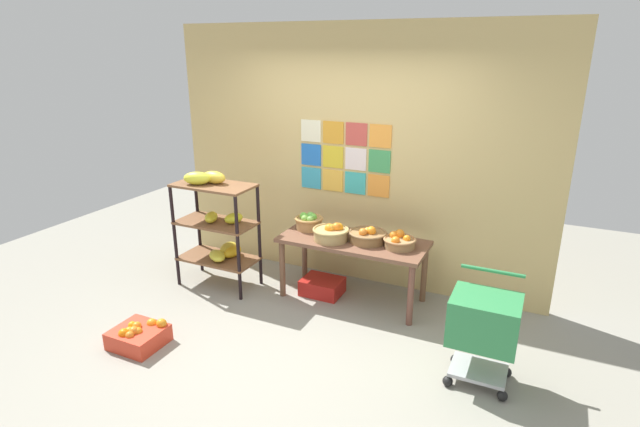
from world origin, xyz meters
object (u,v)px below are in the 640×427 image
at_px(fruit_basket_right, 309,221).
at_px(shopping_cart, 484,324).
at_px(display_table, 353,247).
at_px(produce_crate_under_table, 322,286).
at_px(banana_shelf_unit, 217,222).
at_px(fruit_basket_centre, 368,236).
at_px(orange_crate_foreground, 139,336).
at_px(fruit_basket_back_left, 331,233).
at_px(fruit_basket_left, 399,241).

xyz_separation_m(fruit_basket_right, shopping_cart, (1.95, -0.94, -0.23)).
xyz_separation_m(display_table, produce_crate_under_table, (-0.33, -0.04, -0.49)).
height_order(banana_shelf_unit, fruit_basket_centre, banana_shelf_unit).
distance_m(display_table, orange_crate_foreground, 2.17).
distance_m(fruit_basket_centre, fruit_basket_back_left, 0.36).
bearing_deg(fruit_basket_centre, display_table, -175.21).
height_order(produce_crate_under_table, shopping_cart, shopping_cart).
bearing_deg(shopping_cart, fruit_basket_left, 144.21).
distance_m(fruit_basket_left, orange_crate_foreground, 2.54).
relative_size(fruit_basket_right, shopping_cart, 0.35).
xyz_separation_m(display_table, fruit_basket_back_left, (-0.20, -0.10, 0.16)).
height_order(fruit_basket_left, orange_crate_foreground, fruit_basket_left).
distance_m(banana_shelf_unit, display_table, 1.48).
xyz_separation_m(display_table, fruit_basket_right, (-0.55, 0.10, 0.17)).
bearing_deg(display_table, banana_shelf_unit, -167.93).
distance_m(orange_crate_foreground, shopping_cart, 2.92).
distance_m(banana_shelf_unit, fruit_basket_left, 1.94).
height_order(fruit_basket_centre, produce_crate_under_table, fruit_basket_centre).
height_order(banana_shelf_unit, produce_crate_under_table, banana_shelf_unit).
bearing_deg(display_table, fruit_basket_back_left, -153.18).
xyz_separation_m(banana_shelf_unit, orange_crate_foreground, (0.06, -1.30, -0.63)).
distance_m(produce_crate_under_table, orange_crate_foreground, 1.89).
distance_m(fruit_basket_right, shopping_cart, 2.18).
bearing_deg(display_table, orange_crate_foreground, -130.72).
bearing_deg(fruit_basket_right, orange_crate_foreground, -116.16).
relative_size(banana_shelf_unit, display_table, 0.86).
height_order(fruit_basket_back_left, shopping_cart, shopping_cart).
distance_m(display_table, shopping_cart, 1.64).
xyz_separation_m(banana_shelf_unit, shopping_cart, (2.84, -0.54, -0.21)).
relative_size(fruit_basket_back_left, fruit_basket_right, 1.21).
height_order(banana_shelf_unit, shopping_cart, banana_shelf_unit).
distance_m(fruit_basket_left, produce_crate_under_table, 1.02).
relative_size(display_table, fruit_basket_back_left, 4.03).
distance_m(fruit_basket_centre, shopping_cart, 1.54).
relative_size(display_table, shopping_cart, 1.71).
distance_m(banana_shelf_unit, orange_crate_foreground, 1.45).
bearing_deg(orange_crate_foreground, fruit_basket_left, 41.05).
relative_size(fruit_basket_left, produce_crate_under_table, 0.75).
relative_size(fruit_basket_right, orange_crate_foreground, 0.71).
relative_size(fruit_basket_right, produce_crate_under_table, 0.73).
bearing_deg(shopping_cart, fruit_basket_right, 161.11).
bearing_deg(fruit_basket_back_left, fruit_basket_left, 9.32).
bearing_deg(fruit_basket_back_left, produce_crate_under_table, 154.98).
xyz_separation_m(banana_shelf_unit, fruit_basket_right, (0.89, 0.40, 0.02)).
xyz_separation_m(display_table, orange_crate_foreground, (-1.38, -1.61, -0.48)).
distance_m(fruit_basket_centre, fruit_basket_left, 0.33).
height_order(banana_shelf_unit, fruit_basket_right, banana_shelf_unit).
height_order(banana_shelf_unit, fruit_basket_left, banana_shelf_unit).
bearing_deg(orange_crate_foreground, fruit_basket_back_left, 51.82).
bearing_deg(produce_crate_under_table, banana_shelf_unit, -166.53).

